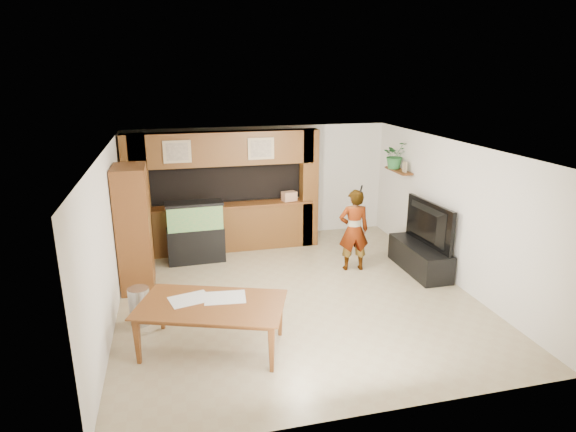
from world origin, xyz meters
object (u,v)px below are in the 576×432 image
object	(u,v)px
aquarium	(196,233)
dining_table	(212,328)
television	(422,224)
person	(354,230)
pantry_cabinet	(134,228)

from	to	relation	value
aquarium	dining_table	world-z (taller)	aquarium
television	dining_table	distance (m)	4.68
aquarium	person	size ratio (longest dim) A/B	0.78
person	television	bearing A→B (deg)	170.42
pantry_cabinet	television	size ratio (longest dim) A/B	1.50
aquarium	television	distance (m)	4.53
pantry_cabinet	aquarium	size ratio (longest dim) A/B	1.76
person	pantry_cabinet	bearing A→B (deg)	4.76
pantry_cabinet	dining_table	bearing A→B (deg)	-65.59
pantry_cabinet	person	bearing A→B (deg)	-2.52
television	dining_table	xyz separation A→B (m)	(-4.24, -1.89, -0.61)
aquarium	television	size ratio (longest dim) A/B	0.86
aquarium	person	distance (m)	3.21
television	person	distance (m)	1.32
person	dining_table	bearing A→B (deg)	44.62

